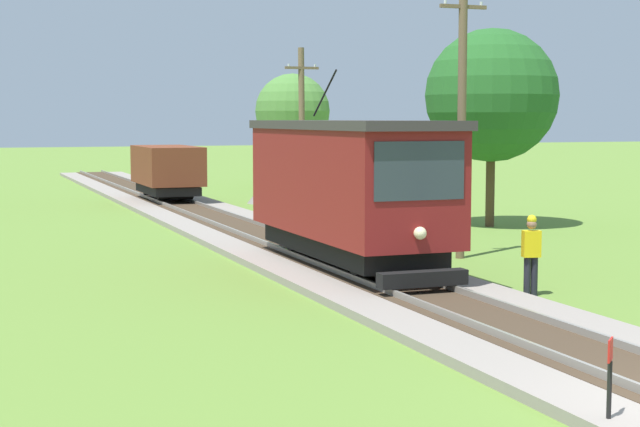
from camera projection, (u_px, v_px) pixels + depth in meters
red_tram at (348, 186)px, 24.68m from camera, size 2.60×8.54×4.79m
freight_car at (167, 170)px, 44.86m from camera, size 2.40×5.20×2.31m
utility_pole_near_tram at (462, 113)px, 27.20m from camera, size 1.40×0.27×7.84m
utility_pole_mid at (302, 130)px, 39.46m from camera, size 1.40×0.42×6.67m
trackside_signal_marker at (610, 380)px, 12.19m from camera, size 0.21×0.21×1.18m
gravel_pile at (270, 190)px, 45.52m from camera, size 2.09×2.09×1.25m
track_worker at (531, 251)px, 21.62m from camera, size 0.43×0.33×1.78m
tree_right_near at (492, 96)px, 35.26m from camera, size 4.74×4.74×7.06m
tree_horizon at (293, 111)px, 55.66m from camera, size 4.19×4.19×6.39m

